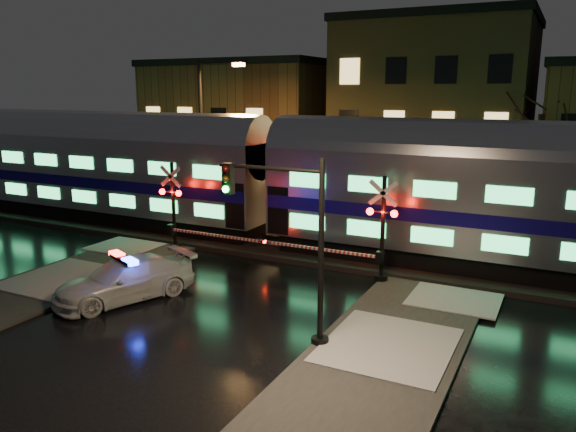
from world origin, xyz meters
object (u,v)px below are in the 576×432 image
object	(u,v)px
police_car	(125,279)
traffic_light	(293,247)
streetlight	(206,128)
crossing_signal_right	(373,239)
crossing_signal_left	(179,216)

from	to	relation	value
police_car	traffic_light	bearing A→B (deg)	19.95
police_car	streetlight	size ratio (longest dim) A/B	0.60
police_car	crossing_signal_right	size ratio (longest dim) A/B	0.92
streetlight	traffic_light	bearing A→B (deg)	-47.22
crossing_signal_left	traffic_light	size ratio (longest dim) A/B	1.06
police_car	traffic_light	xyz separation A→B (m)	(6.80, -0.40, 2.17)
police_car	crossing_signal_left	world-z (taller)	crossing_signal_left
crossing_signal_left	traffic_light	world-z (taller)	traffic_light
crossing_signal_right	streetlight	size ratio (longest dim) A/B	0.66
police_car	crossing_signal_right	bearing A→B (deg)	61.47
police_car	crossing_signal_left	size ratio (longest dim) A/B	0.93
crossing_signal_right	streetlight	xyz separation A→B (m)	(-12.18, 6.69, 3.42)
police_car	crossing_signal_right	distance (m)	9.19
crossing_signal_left	traffic_light	xyz separation A→B (m)	(8.71, -6.04, 1.21)
streetlight	crossing_signal_left	bearing A→B (deg)	-65.32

